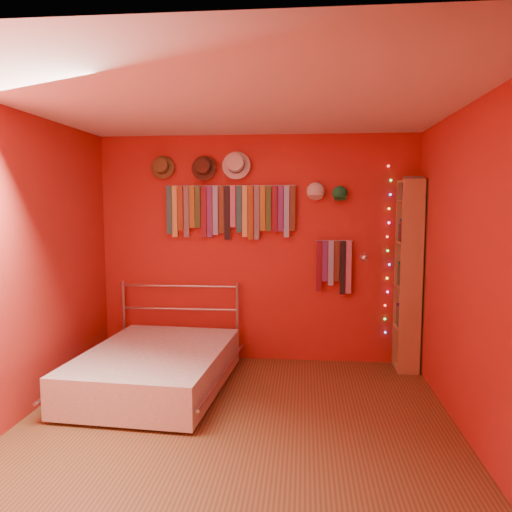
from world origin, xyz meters
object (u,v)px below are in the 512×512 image
(bookshelf, at_px, (413,275))
(bed, at_px, (156,368))
(tie_rack, at_px, (230,209))
(reading_lamp, at_px, (364,257))

(bookshelf, distance_m, bed, 2.76)
(tie_rack, bearing_deg, reading_lamp, -7.14)
(tie_rack, height_order, bookshelf, bookshelf)
(bookshelf, bearing_deg, tie_rack, 175.44)
(tie_rack, xyz_separation_m, bed, (-0.57, -0.96, -1.49))
(tie_rack, height_order, reading_lamp, tie_rack)
(bed, bearing_deg, bookshelf, 21.74)
(tie_rack, relative_size, reading_lamp, 4.56)
(bed, bearing_deg, tie_rack, 63.38)
(bookshelf, relative_size, bed, 1.07)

